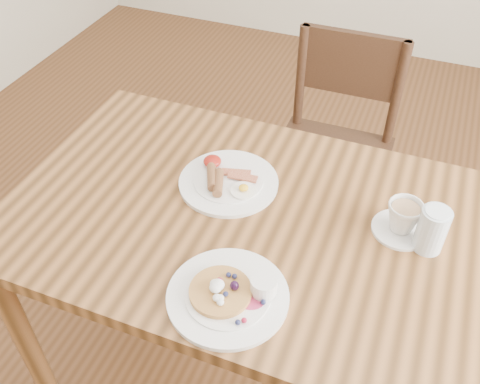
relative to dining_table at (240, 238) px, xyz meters
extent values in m
plane|color=#502F16|center=(0.00, 0.00, -0.65)|extent=(5.00, 5.00, 0.00)
cube|color=brown|center=(0.00, 0.00, 0.08)|extent=(1.20, 0.80, 0.04)
cylinder|color=brown|center=(-0.54, -0.34, -0.30)|extent=(0.06, 0.06, 0.71)
cylinder|color=brown|center=(0.54, 0.34, -0.30)|extent=(0.06, 0.06, 0.71)
cylinder|color=brown|center=(-0.54, 0.34, -0.30)|extent=(0.06, 0.06, 0.71)
cube|color=#352013|center=(0.10, 0.66, -0.20)|extent=(0.43, 0.43, 0.04)
cylinder|color=#352013|center=(-0.08, 0.48, -0.44)|extent=(0.04, 0.04, 0.43)
cylinder|color=#352013|center=(0.28, 0.48, -0.44)|extent=(0.04, 0.04, 0.43)
cylinder|color=#352013|center=(-0.08, 0.84, -0.44)|extent=(0.04, 0.04, 0.43)
cylinder|color=#352013|center=(0.28, 0.84, -0.44)|extent=(0.04, 0.04, 0.43)
cylinder|color=#352013|center=(0.28, 0.84, 0.01)|extent=(0.04, 0.04, 0.43)
cylinder|color=#352013|center=(-0.08, 0.84, 0.01)|extent=(0.04, 0.04, 0.43)
cube|color=#352013|center=(0.10, 0.85, 0.11)|extent=(0.38, 0.03, 0.24)
cylinder|color=white|center=(0.07, -0.26, 0.10)|extent=(0.27, 0.27, 0.01)
cylinder|color=white|center=(0.07, -0.26, 0.11)|extent=(0.19, 0.19, 0.01)
cylinder|color=#B22D59|center=(0.12, -0.25, 0.12)|extent=(0.07, 0.07, 0.00)
cylinder|color=#C68C47|center=(0.06, -0.27, 0.12)|extent=(0.14, 0.14, 0.01)
ellipsoid|color=white|center=(0.05, -0.27, 0.14)|extent=(0.03, 0.03, 0.02)
ellipsoid|color=white|center=(0.07, -0.30, 0.13)|extent=(0.02, 0.02, 0.01)
cylinder|color=white|center=(0.14, -0.23, 0.13)|extent=(0.06, 0.06, 0.04)
cylinder|color=#591E07|center=(0.14, -0.23, 0.15)|extent=(0.05, 0.05, 0.00)
sphere|color=black|center=(0.09, -0.25, 0.14)|extent=(0.02, 0.02, 0.02)
sphere|color=#1E234C|center=(0.08, -0.23, 0.13)|extent=(0.01, 0.01, 0.01)
sphere|color=#1E234C|center=(0.05, -0.22, 0.13)|extent=(0.01, 0.01, 0.01)
sphere|color=#B21938|center=(0.05, -0.25, 0.13)|extent=(0.02, 0.02, 0.02)
sphere|color=black|center=(0.05, -0.27, 0.14)|extent=(0.02, 0.02, 0.02)
sphere|color=#1E234C|center=(0.09, -0.28, 0.13)|extent=(0.01, 0.01, 0.01)
sphere|color=#1E234C|center=(0.14, -0.31, 0.12)|extent=(0.01, 0.01, 0.01)
sphere|color=#B21938|center=(0.15, -0.27, 0.12)|extent=(0.01, 0.01, 0.01)
sphere|color=black|center=(0.15, -0.23, 0.12)|extent=(0.02, 0.02, 0.02)
sphere|color=#1E234C|center=(0.12, -0.20, 0.12)|extent=(0.01, 0.01, 0.01)
cylinder|color=white|center=(-0.07, 0.09, 0.10)|extent=(0.27, 0.27, 0.01)
cylinder|color=white|center=(-0.07, 0.09, 0.11)|extent=(0.19, 0.19, 0.01)
cylinder|color=brown|center=(-0.11, 0.07, 0.13)|extent=(0.06, 0.10, 0.03)
cylinder|color=brown|center=(-0.08, 0.06, 0.13)|extent=(0.06, 0.10, 0.03)
cube|color=maroon|center=(-0.06, 0.12, 0.12)|extent=(0.08, 0.04, 0.01)
cube|color=maroon|center=(-0.03, 0.11, 0.12)|extent=(0.08, 0.03, 0.01)
cylinder|color=white|center=(-0.01, 0.06, 0.12)|extent=(0.07, 0.07, 0.00)
ellipsoid|color=yellow|center=(-0.01, 0.06, 0.13)|extent=(0.03, 0.03, 0.01)
ellipsoid|color=#A5190F|center=(-0.13, 0.13, 0.13)|extent=(0.05, 0.05, 0.03)
cylinder|color=white|center=(0.39, 0.08, 0.10)|extent=(0.14, 0.14, 0.01)
imported|color=white|center=(0.39, 0.08, 0.15)|extent=(0.12, 0.12, 0.08)
cylinder|color=tan|center=(0.39, 0.08, 0.18)|extent=(0.07, 0.07, 0.00)
cylinder|color=silver|center=(0.46, 0.05, 0.16)|extent=(0.07, 0.07, 0.12)
camera|label=1|loc=(0.36, -0.91, 1.06)|focal=40.00mm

